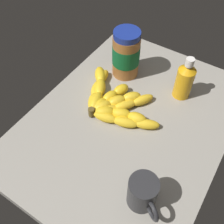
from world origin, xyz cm
name	(u,v)px	position (x,y,z in cm)	size (l,w,h in cm)	color
ground_plane	(129,123)	(0.00, 0.00, -2.31)	(75.73, 56.61, 4.61)	gray
banana_bunch	(113,102)	(-1.79, -7.55, 1.71)	(20.43, 31.40, 3.79)	yellow
peanut_butter_jar	(126,54)	(-17.17, -12.14, 8.36)	(9.28, 9.28, 17.00)	#9E602D
honey_bottle	(185,80)	(-18.10, 8.85, 6.61)	(5.62, 5.62, 15.13)	orange
coffee_mug	(143,193)	(20.45, 15.29, 4.83)	(8.17, 9.92, 9.61)	#262628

